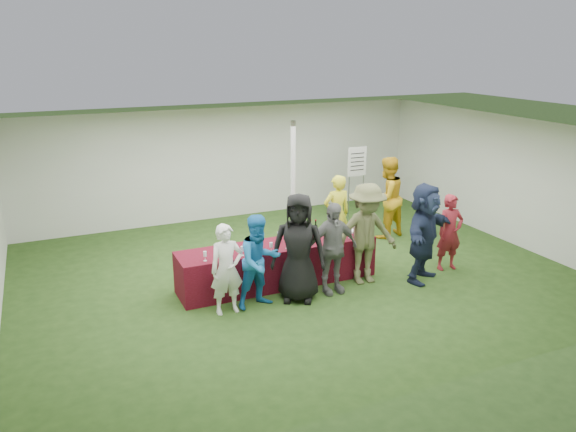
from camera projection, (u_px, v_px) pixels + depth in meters
name	position (u px, v px, depth m)	size (l,w,h in m)	color
ground	(295.00, 274.00, 10.57)	(60.00, 60.00, 0.00)	#284719
tent	(293.00, 187.00, 11.41)	(10.00, 10.00, 10.00)	white
serving_table	(278.00, 264.00, 10.06)	(3.60, 0.80, 0.75)	maroon
wine_bottles	(303.00, 231.00, 10.24)	(0.55, 0.12, 0.32)	black
wine_glasses	(263.00, 246.00, 9.53)	(2.80, 0.13, 0.16)	silver
water_bottle	(279.00, 237.00, 10.01)	(0.07, 0.07, 0.23)	silver
bar_towel	(356.00, 231.00, 10.62)	(0.25, 0.18, 0.03)	white
dump_bucket	(360.00, 232.00, 10.33)	(0.24, 0.24, 0.18)	slate
wine_list_sign	(357.00, 167.00, 13.42)	(0.50, 0.03, 1.80)	slate
staff_pourer	(337.00, 214.00, 11.47)	(0.60, 0.39, 1.63)	yellow
staff_back	(387.00, 198.00, 12.33)	(0.88, 0.69, 1.81)	gold
customer_0	(227.00, 269.00, 8.87)	(0.54, 0.36, 1.48)	white
customer_1	(259.00, 261.00, 9.07)	(0.76, 0.60, 1.57)	#1A6CB5
customer_2	(298.00, 248.00, 9.27)	(0.90, 0.59, 1.85)	black
customer_3	(332.00, 248.00, 9.58)	(0.95, 0.40, 1.62)	slate
customer_4	(366.00, 234.00, 9.94)	(1.19, 0.69, 1.84)	brown
customer_5	(424.00, 233.00, 10.05)	(1.69, 0.54, 1.83)	#1C2641
customer_6	(450.00, 232.00, 10.61)	(0.54, 0.35, 1.47)	maroon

